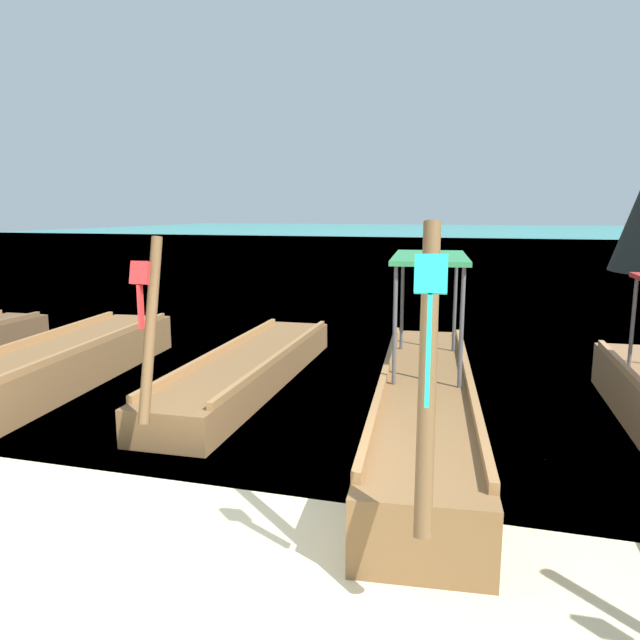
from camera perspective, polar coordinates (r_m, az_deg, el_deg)
name	(u,v)px	position (r m, az deg, el deg)	size (l,w,h in m)	color
ground	(215,552)	(5.33, -9.82, -20.68)	(120.00, 120.00, 0.00)	beige
sea_water	(474,237)	(65.28, 14.25, 7.52)	(120.00, 120.00, 0.00)	teal
longtail_boat_blue_ribbon	(49,369)	(10.18, -24.08, -4.23)	(1.81, 7.00, 2.79)	brown
longtail_boat_red_ribbon	(250,369)	(9.69, -6.60, -4.58)	(1.28, 6.22, 2.46)	brown
longtail_boat_turquoise_ribbon	(425,402)	(7.70, 9.88, -7.60)	(1.76, 7.00, 2.67)	brown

